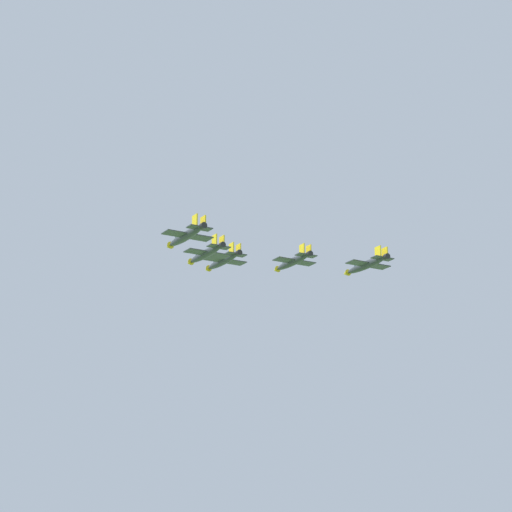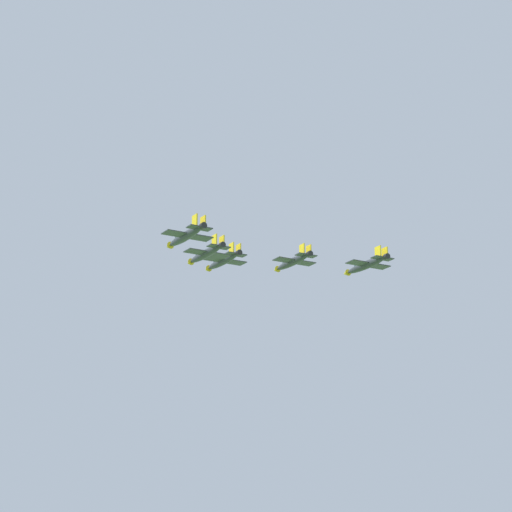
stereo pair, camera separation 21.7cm
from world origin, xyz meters
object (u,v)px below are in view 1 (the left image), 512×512
object	(u,v)px
jet_lead	(223,261)
jet_left_outer	(186,236)
jet_right_wingman	(293,262)
jet_right_outer	(366,265)
jet_left_wingman	(206,254)

from	to	relation	value
jet_lead	jet_left_outer	size ratio (longest dim) A/B	1.00
jet_right_wingman	jet_right_outer	distance (m)	19.47
jet_left_wingman	jet_left_outer	xyz separation A→B (m)	(18.39, 5.76, -1.54)
jet_lead	jet_right_outer	xyz separation A→B (m)	(-5.44, 38.15, -4.98)
jet_lead	jet_left_wingman	bearing A→B (deg)	139.18
jet_left_wingman	jet_right_outer	distance (m)	40.23
jet_right_outer	jet_left_outer	bearing A→B (deg)	89.50
jet_left_outer	jet_right_outer	world-z (taller)	jet_right_outer
jet_left_outer	jet_right_wingman	bearing A→B (deg)	-69.21
jet_right_wingman	jet_left_outer	distance (m)	40.34
jet_right_wingman	jet_left_wingman	bearing A→B (deg)	90.40
jet_lead	jet_right_outer	world-z (taller)	jet_lead
jet_lead	jet_right_wingman	xyz separation A→B (m)	(-2.72, 19.08, -2.19)
jet_left_wingman	jet_right_wingman	xyz separation A→B (m)	(-21.11, 13.32, 1.61)
jet_left_wingman	jet_right_outer	bearing A→B (deg)	-112.27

